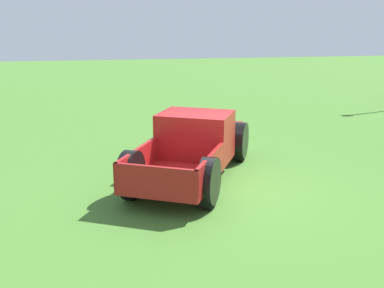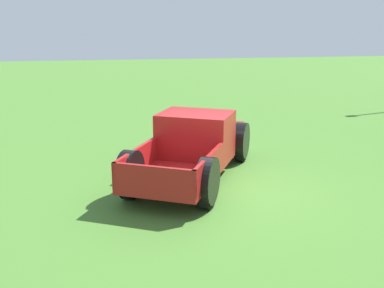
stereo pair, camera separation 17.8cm
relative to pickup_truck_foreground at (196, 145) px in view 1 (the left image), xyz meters
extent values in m
plane|color=#477A2D|center=(0.98, 0.22, -0.78)|extent=(80.00, 80.00, 0.00)
cube|color=maroon|center=(-1.26, 0.68, -0.08)|extent=(2.18, 2.19, 0.59)
cube|color=silver|center=(-1.99, 1.06, -0.08)|extent=(0.75, 1.32, 0.49)
sphere|color=silver|center=(-2.28, 0.48, -0.05)|extent=(0.21, 0.21, 0.21)
sphere|color=silver|center=(-1.66, 1.63, -0.05)|extent=(0.21, 0.21, 0.21)
cube|color=maroon|center=(0.06, -0.03, 0.24)|extent=(2.07, 2.24, 1.23)
cube|color=#8C9EA8|center=(-0.52, 0.28, 0.51)|extent=(0.77, 1.38, 0.54)
cube|color=maroon|center=(1.66, -0.89, -0.32)|extent=(2.83, 2.64, 0.11)
cube|color=maroon|center=(1.26, -1.64, 0.03)|extent=(2.02, 1.14, 0.59)
cube|color=maroon|center=(2.07, -0.14, 0.03)|extent=(2.02, 1.14, 0.59)
cube|color=maroon|center=(2.62, -1.40, 0.03)|extent=(0.92, 1.62, 0.59)
cylinder|color=black|center=(-1.69, -0.12, -0.37)|extent=(0.83, 0.59, 0.81)
cylinder|color=#B7B7BC|center=(-1.69, -0.13, -0.37)|extent=(0.41, 0.38, 0.33)
cylinder|color=black|center=(-1.69, -0.12, -0.17)|extent=(1.05, 0.75, 1.03)
cylinder|color=black|center=(-0.84, 1.47, -0.37)|extent=(0.83, 0.59, 0.81)
cylinder|color=#B7B7BC|center=(-0.83, 1.48, -0.37)|extent=(0.41, 0.38, 0.33)
cylinder|color=black|center=(-0.84, 1.47, -0.17)|extent=(1.05, 0.75, 1.03)
cylinder|color=black|center=(1.48, -1.81, -0.37)|extent=(0.83, 0.59, 0.81)
cylinder|color=#B7B7BC|center=(1.47, -1.82, -0.37)|extent=(0.41, 0.38, 0.33)
cylinder|color=black|center=(1.48, -1.81, -0.17)|extent=(1.05, 0.75, 1.03)
cylinder|color=black|center=(2.32, -0.22, -0.37)|extent=(0.83, 0.59, 0.81)
cylinder|color=#B7B7BC|center=(2.33, -0.21, -0.37)|extent=(0.41, 0.38, 0.33)
cylinder|color=black|center=(2.32, -0.22, -0.17)|extent=(1.05, 0.75, 1.03)
cube|color=silver|center=(-2.03, 1.08, -0.42)|extent=(1.02, 1.77, 0.13)
camera|label=1|loc=(11.16, -2.42, 3.06)|focal=42.67mm
camera|label=2|loc=(11.20, -2.24, 3.06)|focal=42.67mm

